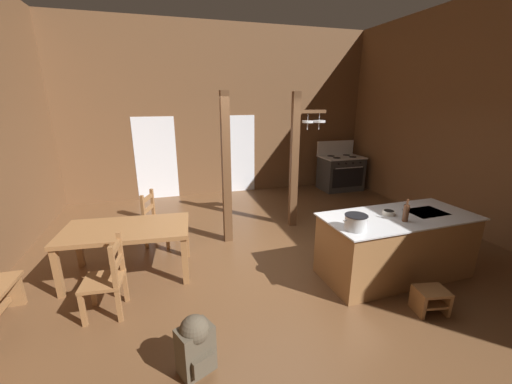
% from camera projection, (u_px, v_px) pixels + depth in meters
% --- Properties ---
extents(ground_plane, '(8.61, 9.03, 0.10)m').
position_uv_depth(ground_plane, '(279.00, 269.00, 4.74)').
color(ground_plane, brown).
extents(wall_back, '(8.61, 0.14, 4.24)m').
position_uv_depth(wall_back, '(223.00, 112.00, 7.95)').
color(wall_back, brown).
rests_on(wall_back, ground_plane).
extents(wall_right, '(0.14, 9.03, 4.24)m').
position_uv_depth(wall_right, '(502.00, 120.00, 5.21)').
color(wall_right, brown).
rests_on(wall_right, ground_plane).
extents(glazed_door_back_left, '(1.00, 0.01, 2.05)m').
position_uv_depth(glazed_door_back_left, '(156.00, 159.00, 7.72)').
color(glazed_door_back_left, white).
rests_on(glazed_door_back_left, ground_plane).
extents(glazed_panel_back_right, '(0.84, 0.01, 2.05)m').
position_uv_depth(glazed_panel_back_right, '(239.00, 154.00, 8.31)').
color(glazed_panel_back_right, white).
rests_on(glazed_panel_back_right, ground_plane).
extents(kitchen_island, '(2.19, 1.03, 0.91)m').
position_uv_depth(kitchen_island, '(395.00, 245.00, 4.40)').
color(kitchen_island, olive).
rests_on(kitchen_island, ground_plane).
extents(stove_range, '(1.14, 0.82, 1.32)m').
position_uv_depth(stove_range, '(340.00, 172.00, 8.64)').
color(stove_range, '#323232').
rests_on(stove_range, ground_plane).
extents(support_post_with_pot_rack, '(0.66, 0.26, 2.59)m').
position_uv_depth(support_post_with_pot_rack, '(296.00, 157.00, 5.90)').
color(support_post_with_pot_rack, brown).
rests_on(support_post_with_pot_rack, ground_plane).
extents(support_post_center, '(0.14, 0.14, 2.59)m').
position_uv_depth(support_post_center, '(226.00, 170.00, 5.24)').
color(support_post_center, brown).
rests_on(support_post_center, ground_plane).
extents(step_stool, '(0.41, 0.34, 0.30)m').
position_uv_depth(step_stool, '(431.00, 298.00, 3.68)').
color(step_stool, olive).
rests_on(step_stool, ground_plane).
extents(dining_table, '(1.78, 1.06, 0.74)m').
position_uv_depth(dining_table, '(127.00, 233.00, 4.33)').
color(dining_table, olive).
rests_on(dining_table, ground_plane).
extents(ladderback_chair_near_window, '(0.57, 0.57, 0.95)m').
position_uv_depth(ladderback_chair_near_window, '(157.00, 220.00, 5.34)').
color(ladderback_chair_near_window, olive).
rests_on(ladderback_chair_near_window, ground_plane).
extents(ladderback_chair_by_post, '(0.48, 0.48, 0.95)m').
position_uv_depth(ladderback_chair_by_post, '(107.00, 279.00, 3.58)').
color(ladderback_chair_by_post, olive).
rests_on(ladderback_chair_by_post, ground_plane).
extents(backpack, '(0.38, 0.37, 0.60)m').
position_uv_depth(backpack, '(195.00, 343.00, 2.83)').
color(backpack, '#4C4233').
rests_on(backpack, ground_plane).
extents(stockpot_on_counter, '(0.35, 0.28, 0.19)m').
position_uv_depth(stockpot_on_counter, '(356.00, 222.00, 3.80)').
color(stockpot_on_counter, silver).
rests_on(stockpot_on_counter, kitchen_island).
extents(mixing_bowl_on_counter, '(0.17, 0.17, 0.06)m').
position_uv_depth(mixing_bowl_on_counter, '(389.00, 213.00, 4.30)').
color(mixing_bowl_on_counter, silver).
rests_on(mixing_bowl_on_counter, kitchen_island).
extents(bottle_tall_on_counter, '(0.07, 0.07, 0.31)m').
position_uv_depth(bottle_tall_on_counter, '(406.00, 213.00, 4.04)').
color(bottle_tall_on_counter, '#56331E').
rests_on(bottle_tall_on_counter, kitchen_island).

